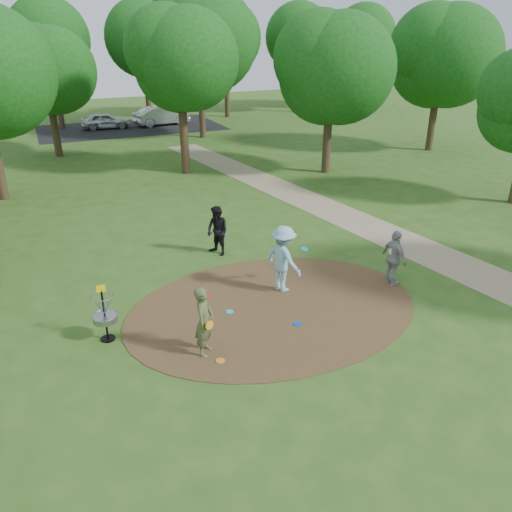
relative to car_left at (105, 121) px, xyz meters
name	(u,v)px	position (x,y,z in m)	size (l,w,h in m)	color
ground	(273,308)	(-0.11, -30.32, -0.62)	(100.00, 100.00, 0.00)	#2D5119
dirt_clearing	(273,307)	(-0.11, -30.32, -0.61)	(8.40, 8.40, 0.02)	#47301C
footpath	(410,245)	(6.39, -28.32, -0.61)	(2.00, 40.00, 0.01)	#8C7A5B
parking_lot	(131,128)	(1.89, -0.32, -0.61)	(14.00, 8.00, 0.01)	black
player_observer_with_disc	(204,321)	(-2.54, -31.58, 0.27)	(0.72, 0.77, 1.78)	#525B34
player_throwing_with_disc	(283,259)	(0.61, -29.46, 0.40)	(1.43, 1.48, 2.03)	#88B8CB
player_walking_with_disc	(217,231)	(-0.25, -26.22, 0.25)	(0.93, 1.03, 1.73)	black
player_waiting_with_disc	(394,258)	(3.83, -30.50, 0.26)	(0.48, 1.03, 1.74)	#99999C
disc_ground_cyan	(230,312)	(-1.33, -30.07, -0.59)	(0.22, 0.22, 0.02)	#19B7CA
disc_ground_blue	(297,324)	(0.08, -31.39, -0.59)	(0.22, 0.22, 0.02)	blue
disc_ground_red	(207,296)	(-1.61, -28.98, -0.59)	(0.22, 0.22, 0.02)	#CD1444
car_left	(105,121)	(0.00, 0.00, 0.00)	(1.45, 3.62, 1.23)	#AFB3B7
car_right	(161,116)	(4.44, -0.17, 0.12)	(1.56, 4.46, 1.47)	#B8BBC1
disc_ground_orange	(220,361)	(-2.35, -32.06, -0.59)	(0.22, 0.22, 0.02)	orange
disc_golf_basket	(104,309)	(-4.61, -30.02, 0.26)	(0.63, 0.63, 1.54)	black
tree_ring	(215,79)	(1.86, -20.60, 4.64)	(37.64, 46.33, 9.77)	#332316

